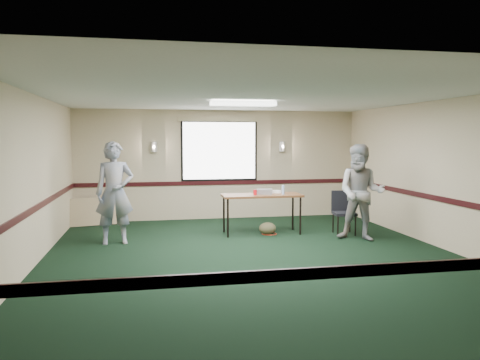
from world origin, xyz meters
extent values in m
plane|color=black|center=(0.00, 0.00, 0.00)|extent=(8.00, 8.00, 0.00)
plane|color=#CCB193|center=(0.00, 4.00, 1.35)|extent=(7.00, 0.00, 7.00)
plane|color=#CCB193|center=(0.00, -4.00, 1.35)|extent=(7.00, 0.00, 7.00)
plane|color=#CCB193|center=(-3.50, 0.00, 1.35)|extent=(0.00, 8.00, 8.00)
plane|color=#CCB193|center=(3.50, 0.00, 1.35)|extent=(0.00, 8.00, 8.00)
plane|color=silver|center=(0.00, 0.00, 2.70)|extent=(8.00, 8.00, 0.00)
cube|color=black|center=(0.00, 3.98, 0.90)|extent=(7.00, 0.03, 0.10)
cube|color=black|center=(0.00, -3.98, 0.90)|extent=(7.00, 0.03, 0.10)
cube|color=black|center=(-3.48, 0.00, 0.90)|extent=(0.03, 8.00, 0.10)
cube|color=black|center=(3.48, 0.00, 0.90)|extent=(0.03, 8.00, 0.10)
cube|color=black|center=(0.00, 3.98, 1.70)|extent=(1.90, 0.01, 1.50)
cube|color=white|center=(0.00, 3.97, 1.70)|extent=(1.80, 0.02, 1.40)
cube|color=beige|center=(0.00, 3.97, 2.47)|extent=(2.05, 0.08, 0.10)
cylinder|color=silver|center=(-1.60, 3.94, 1.80)|extent=(0.16, 0.16, 0.25)
cylinder|color=silver|center=(1.60, 3.94, 1.80)|extent=(0.16, 0.16, 0.25)
cube|color=white|center=(0.00, 1.00, 2.64)|extent=(1.20, 0.32, 0.08)
cube|color=#553518|center=(0.59, 1.96, 0.81)|extent=(1.67, 0.67, 0.04)
cylinder|color=black|center=(-0.17, 1.70, 0.39)|extent=(0.04, 0.04, 0.79)
cylinder|color=black|center=(1.36, 1.69, 0.39)|extent=(0.04, 0.04, 0.79)
cylinder|color=black|center=(-0.17, 2.23, 0.39)|extent=(0.04, 0.04, 0.79)
cylinder|color=black|center=(1.36, 2.22, 0.39)|extent=(0.04, 0.04, 0.79)
cube|color=gray|center=(0.66, 2.00, 0.88)|extent=(0.38, 0.35, 0.11)
cube|color=white|center=(0.94, 2.16, 0.86)|extent=(0.21, 0.17, 0.05)
cylinder|color=red|center=(0.43, 1.89, 0.89)|extent=(0.07, 0.07, 0.11)
cylinder|color=#97BFF8|center=(1.03, 1.86, 0.93)|extent=(0.06, 0.06, 0.20)
ellipsoid|color=#494129|center=(0.69, 1.82, 0.13)|extent=(0.41, 0.34, 0.25)
torus|color=red|center=(0.73, 1.86, 0.01)|extent=(0.40, 0.40, 0.02)
cube|color=tan|center=(-3.00, 3.60, 0.32)|extent=(1.25, 0.43, 0.64)
cube|color=black|center=(2.27, 1.56, 0.44)|extent=(0.49, 0.49, 0.06)
cube|color=black|center=(2.30, 1.77, 0.68)|extent=(0.44, 0.10, 0.44)
cylinder|color=black|center=(2.07, 1.40, 0.20)|extent=(0.03, 0.03, 0.41)
cylinder|color=black|center=(2.43, 1.35, 0.20)|extent=(0.03, 0.03, 0.41)
cylinder|color=black|center=(2.11, 1.76, 0.20)|extent=(0.03, 0.03, 0.41)
cylinder|color=black|center=(2.48, 1.72, 0.20)|extent=(0.03, 0.03, 0.41)
imported|color=#3D5686|center=(-2.37, 1.57, 0.97)|extent=(0.76, 0.55, 1.94)
imported|color=#7A9FBE|center=(2.34, 0.94, 0.94)|extent=(1.16, 1.09, 1.89)
camera|label=1|loc=(-1.71, -7.51, 1.99)|focal=35.00mm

